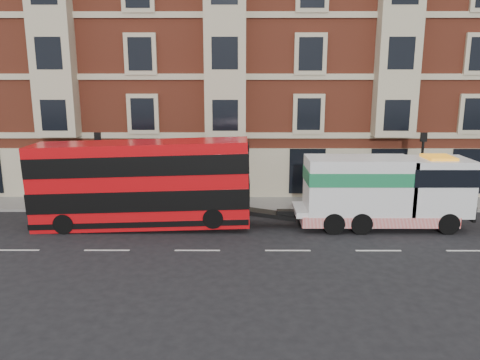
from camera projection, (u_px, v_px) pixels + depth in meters
name	position (u px, v px, depth m)	size (l,w,h in m)	color
ground	(197.00, 250.00, 20.64)	(120.00, 120.00, 0.00)	black
sidewalk	(209.00, 204.00, 27.94)	(90.00, 3.00, 0.15)	slate
victorian_terrace	(221.00, 40.00, 33.10)	(45.00, 12.00, 20.40)	brown
lamp_post_west	(99.00, 165.00, 26.13)	(0.35, 0.15, 4.35)	black
lamp_post_east	(421.00, 165.00, 26.07)	(0.35, 0.15, 4.35)	black
double_decker_bus	(141.00, 183.00, 23.42)	(10.77, 2.47, 4.36)	red
tow_truck	(381.00, 191.00, 23.47)	(8.62, 2.55, 3.59)	white
pedestrian	(35.00, 194.00, 26.46)	(0.62, 0.41, 1.70)	black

